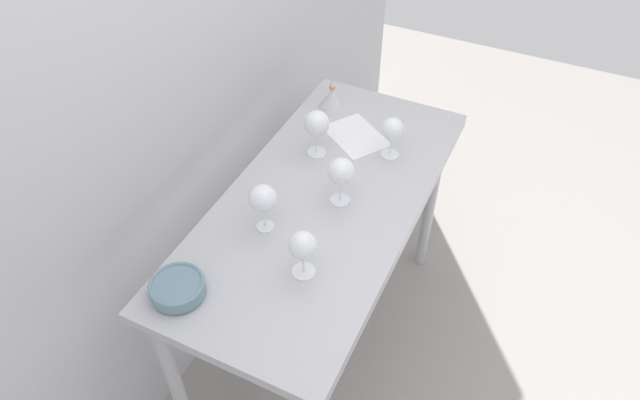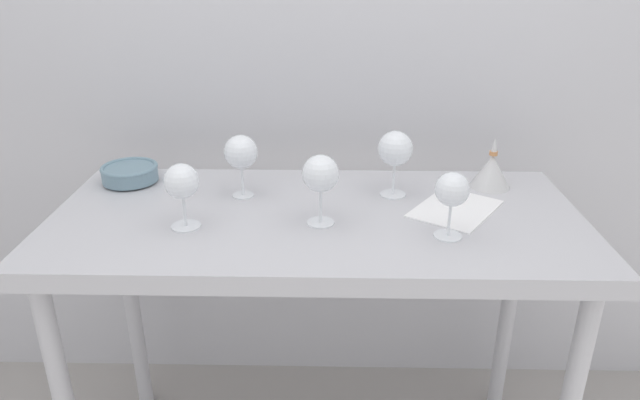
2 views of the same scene
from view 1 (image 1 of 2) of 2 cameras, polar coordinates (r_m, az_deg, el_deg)
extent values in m
plane|color=gray|center=(2.71, 0.13, -13.59)|extent=(6.00, 6.00, 0.00)
cube|color=#BCBCC1|center=(1.99, -13.01, 12.95)|extent=(3.80, 0.04, 2.60)
cube|color=#B5B5BB|center=(2.03, 0.17, -0.11)|extent=(1.40, 0.64, 0.04)
cube|color=#B5B5BB|center=(1.95, 8.84, -3.09)|extent=(1.40, 0.01, 0.05)
cylinder|color=#B5B5BB|center=(2.72, 10.95, -0.11)|extent=(0.05, 0.05, 0.86)
cylinder|color=#B5B5BB|center=(2.17, -14.15, -17.47)|extent=(0.05, 0.05, 0.86)
cylinder|color=#B5B5BB|center=(2.84, 0.97, 3.05)|extent=(0.05, 0.05, 0.86)
cylinder|color=white|center=(2.00, 2.02, -0.01)|extent=(0.07, 0.07, 0.00)
cylinder|color=white|center=(1.97, 2.05, 1.01)|extent=(0.01, 0.01, 0.09)
sphere|color=white|center=(1.91, 2.12, 2.89)|extent=(0.09, 0.09, 0.09)
cylinder|color=#5A171D|center=(1.92, 2.10, 2.52)|extent=(0.06, 0.06, 0.02)
cylinder|color=white|center=(1.92, -5.46, -2.62)|extent=(0.06, 0.06, 0.00)
cylinder|color=white|center=(1.89, -5.56, -1.67)|extent=(0.01, 0.01, 0.09)
sphere|color=white|center=(1.83, -5.73, 0.17)|extent=(0.09, 0.09, 0.09)
cylinder|color=maroon|center=(1.84, -5.70, -0.20)|extent=(0.07, 0.07, 0.03)
cylinder|color=white|center=(2.20, 6.95, 4.54)|extent=(0.07, 0.07, 0.00)
cylinder|color=white|center=(2.17, 7.05, 5.45)|extent=(0.01, 0.01, 0.09)
sphere|color=white|center=(2.13, 7.23, 7.08)|extent=(0.08, 0.08, 0.08)
cylinder|color=maroon|center=(2.14, 7.19, 6.77)|extent=(0.06, 0.06, 0.02)
cylinder|color=white|center=(1.78, -1.64, -7.10)|extent=(0.07, 0.07, 0.00)
cylinder|color=white|center=(1.75, -1.66, -6.21)|extent=(0.01, 0.01, 0.08)
sphere|color=white|center=(1.69, -1.72, -4.51)|extent=(0.09, 0.09, 0.09)
cylinder|color=maroon|center=(1.70, -1.71, -4.85)|extent=(0.06, 0.06, 0.03)
cylinder|color=white|center=(2.20, -0.32, 4.77)|extent=(0.07, 0.07, 0.00)
cylinder|color=white|center=(2.16, -0.33, 5.78)|extent=(0.01, 0.01, 0.09)
sphere|color=white|center=(2.11, -0.34, 7.66)|extent=(0.10, 0.10, 0.10)
cylinder|color=maroon|center=(2.12, -0.34, 7.29)|extent=(0.07, 0.07, 0.02)
cube|color=white|center=(2.28, 3.56, 6.40)|extent=(0.29, 0.31, 0.00)
cylinder|color=#4C4C4C|center=(1.78, -13.85, -8.99)|extent=(0.13, 0.13, 0.01)
cylinder|color=slate|center=(1.76, -13.98, -8.52)|extent=(0.16, 0.16, 0.04)
torus|color=slate|center=(1.75, -14.10, -8.10)|extent=(0.17, 0.17, 0.01)
cone|color=silver|center=(2.40, 1.20, 10.06)|extent=(0.12, 0.12, 0.10)
cylinder|color=#C17F4C|center=(2.37, 1.22, 11.16)|extent=(0.02, 0.02, 0.01)
cone|color=silver|center=(2.36, 1.23, 11.71)|extent=(0.02, 0.02, 0.04)
camera|label=2|loc=(1.73, 47.78, 2.63)|focal=32.40mm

